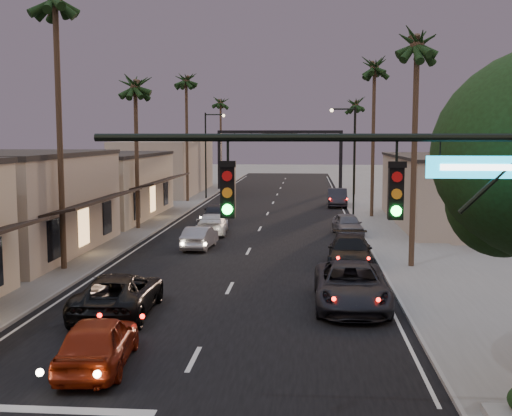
% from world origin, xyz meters
% --- Properties ---
extents(ground, '(200.00, 200.00, 0.00)m').
position_xyz_m(ground, '(0.00, 40.00, 0.00)').
color(ground, slate).
rests_on(ground, ground).
extents(road, '(14.00, 120.00, 0.02)m').
position_xyz_m(road, '(0.00, 45.00, 0.00)').
color(road, black).
rests_on(road, ground).
extents(sidewalk_left, '(5.00, 92.00, 0.12)m').
position_xyz_m(sidewalk_left, '(-9.50, 52.00, 0.06)').
color(sidewalk_left, slate).
rests_on(sidewalk_left, ground).
extents(sidewalk_right, '(5.00, 92.00, 0.12)m').
position_xyz_m(sidewalk_right, '(9.50, 52.00, 0.06)').
color(sidewalk_right, slate).
rests_on(sidewalk_right, ground).
extents(storefront_mid, '(8.00, 14.00, 5.50)m').
position_xyz_m(storefront_mid, '(-13.00, 26.00, 2.75)').
color(storefront_mid, gray).
rests_on(storefront_mid, ground).
extents(storefront_far, '(8.00, 16.00, 5.00)m').
position_xyz_m(storefront_far, '(-13.00, 42.00, 2.50)').
color(storefront_far, '#C2B194').
rests_on(storefront_far, ground).
extents(storefront_dist, '(8.00, 20.00, 6.00)m').
position_xyz_m(storefront_dist, '(-13.00, 65.00, 3.00)').
color(storefront_dist, gray).
rests_on(storefront_dist, ground).
extents(building_right, '(8.00, 18.00, 5.00)m').
position_xyz_m(building_right, '(14.00, 40.00, 2.50)').
color(building_right, gray).
rests_on(building_right, ground).
extents(traffic_signal, '(8.51, 0.22, 7.80)m').
position_xyz_m(traffic_signal, '(5.69, 4.00, 5.08)').
color(traffic_signal, black).
rests_on(traffic_signal, ground).
extents(arch, '(15.20, 0.40, 7.27)m').
position_xyz_m(arch, '(0.00, 70.00, 5.53)').
color(arch, black).
rests_on(arch, ground).
extents(streetlight_right, '(2.13, 0.30, 9.00)m').
position_xyz_m(streetlight_right, '(6.92, 45.00, 5.33)').
color(streetlight_right, black).
rests_on(streetlight_right, ground).
extents(streetlight_left, '(2.13, 0.30, 9.00)m').
position_xyz_m(streetlight_left, '(-6.92, 58.00, 5.33)').
color(streetlight_left, black).
rests_on(streetlight_left, ground).
extents(palm_lc, '(3.20, 3.20, 12.20)m').
position_xyz_m(palm_lc, '(-8.60, 36.00, 10.47)').
color(palm_lc, '#38281C').
rests_on(palm_lc, ground).
extents(palm_ld, '(3.20, 3.20, 14.20)m').
position_xyz_m(palm_ld, '(-8.60, 55.00, 12.42)').
color(palm_ld, '#38281C').
rests_on(palm_ld, ground).
extents(palm_ra, '(3.20, 3.20, 13.20)m').
position_xyz_m(palm_ra, '(8.60, 24.00, 11.44)').
color(palm_ra, '#38281C').
rests_on(palm_ra, ground).
extents(palm_rb, '(3.20, 3.20, 14.20)m').
position_xyz_m(palm_rb, '(8.60, 44.00, 12.42)').
color(palm_rb, '#38281C').
rests_on(palm_rb, ground).
extents(palm_rc, '(3.20, 3.20, 12.20)m').
position_xyz_m(palm_rc, '(8.60, 64.00, 10.47)').
color(palm_rc, '#38281C').
rests_on(palm_rc, ground).
extents(palm_far, '(3.20, 3.20, 13.20)m').
position_xyz_m(palm_far, '(-8.30, 78.00, 11.44)').
color(palm_far, '#38281C').
rests_on(palm_far, ground).
extents(oncoming_red, '(2.24, 4.65, 1.53)m').
position_xyz_m(oncoming_red, '(-2.61, 9.13, 0.77)').
color(oncoming_red, maroon).
rests_on(oncoming_red, ground).
extents(oncoming_pickup, '(2.80, 5.71, 1.56)m').
position_xyz_m(oncoming_pickup, '(-3.63, 14.63, 0.78)').
color(oncoming_pickup, black).
rests_on(oncoming_pickup, ground).
extents(oncoming_silver, '(1.70, 4.15, 1.34)m').
position_xyz_m(oncoming_silver, '(-2.96, 28.73, 0.67)').
color(oncoming_silver, gray).
rests_on(oncoming_silver, ground).
extents(oncoming_white, '(2.34, 5.01, 1.42)m').
position_xyz_m(oncoming_white, '(-3.03, 34.23, 0.71)').
color(oncoming_white, silver).
rests_on(oncoming_white, ground).
extents(oncoming_dgrey, '(2.17, 4.65, 1.54)m').
position_xyz_m(oncoming_dgrey, '(-3.60, 39.73, 0.77)').
color(oncoming_dgrey, black).
rests_on(oncoming_dgrey, ground).
extents(curbside_near, '(2.80, 6.05, 1.68)m').
position_xyz_m(curbside_near, '(5.07, 16.34, 0.84)').
color(curbside_near, black).
rests_on(curbside_near, ground).
extents(curbside_black, '(2.52, 5.52, 1.57)m').
position_xyz_m(curbside_black, '(5.54, 24.13, 0.78)').
color(curbside_black, black).
rests_on(curbside_black, ground).
extents(curbside_grey, '(2.17, 4.44, 1.46)m').
position_xyz_m(curbside_grey, '(6.06, 34.53, 0.73)').
color(curbside_grey, '#55555A').
rests_on(curbside_grey, ground).
extents(curbside_far, '(1.88, 5.12, 1.68)m').
position_xyz_m(curbside_far, '(6.20, 52.21, 0.84)').
color(curbside_far, black).
rests_on(curbside_far, ground).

